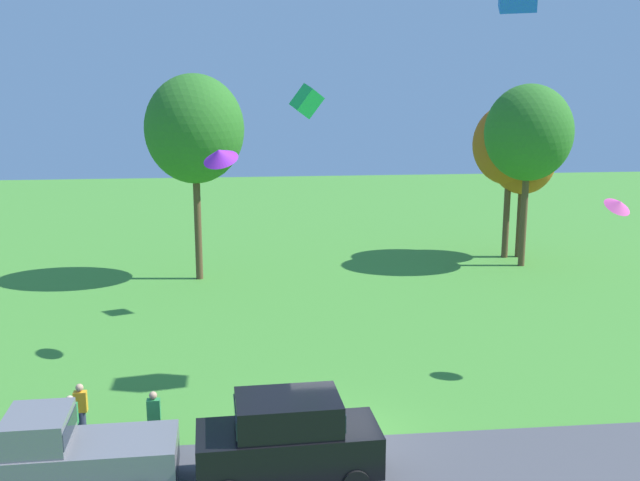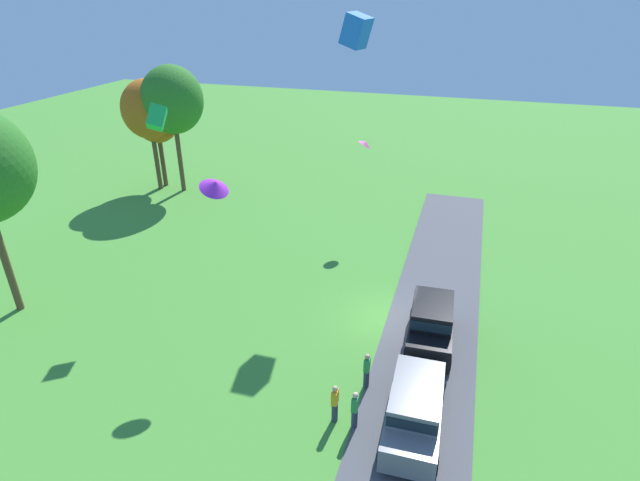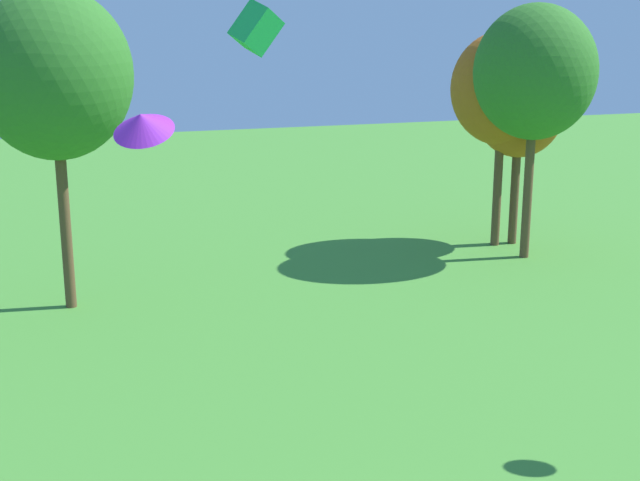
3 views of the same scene
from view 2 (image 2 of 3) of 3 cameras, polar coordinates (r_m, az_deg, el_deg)
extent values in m
plane|color=#478E33|center=(25.53, 7.93, -8.98)|extent=(120.00, 120.00, 0.00)
cube|color=#4C4C51|center=(25.37, 12.60, -9.60)|extent=(36.00, 4.40, 0.06)
cube|color=slate|center=(19.71, 10.73, -18.71)|extent=(5.05, 2.03, 1.00)
cube|color=slate|center=(18.51, 10.70, -18.48)|extent=(1.55, 1.80, 0.80)
cube|color=#19232D|center=(18.51, 10.70, -18.48)|extent=(1.58, 1.77, 0.44)
cylinder|color=black|center=(18.93, 12.96, -23.73)|extent=(0.69, 0.26, 0.68)
cylinder|color=black|center=(18.96, 7.06, -22.96)|extent=(0.69, 0.26, 0.68)
cylinder|color=black|center=(21.29, 13.63, -16.77)|extent=(0.69, 0.26, 0.68)
cylinder|color=black|center=(21.31, 8.61, -16.13)|extent=(0.69, 0.26, 0.68)
cube|color=black|center=(23.70, 12.50, -9.75)|extent=(4.68, 2.10, 1.10)
cube|color=black|center=(23.15, 12.74, -7.81)|extent=(2.68, 1.87, 0.84)
cube|color=#19232D|center=(23.15, 12.74, -7.81)|extent=(2.73, 1.84, 0.46)
cylinder|color=black|center=(22.82, 14.44, -13.40)|extent=(0.69, 0.27, 0.68)
cylinder|color=black|center=(22.81, 9.81, -12.88)|extent=(0.69, 0.27, 0.68)
cylinder|color=black|center=(25.32, 14.65, -8.92)|extent=(0.69, 0.27, 0.68)
cylinder|color=black|center=(25.31, 10.54, -8.45)|extent=(0.69, 0.27, 0.68)
cylinder|color=#2D334C|center=(21.43, 5.31, -15.46)|extent=(0.24, 0.24, 0.88)
cube|color=#2D8E47|center=(20.94, 5.39, -13.96)|extent=(0.36, 0.22, 0.60)
sphere|color=tan|center=(20.67, 5.44, -13.08)|extent=(0.22, 0.22, 0.22)
cylinder|color=#2D334C|center=(20.06, 1.69, -18.98)|extent=(0.24, 0.24, 0.88)
cube|color=orange|center=(19.53, 1.72, -17.47)|extent=(0.36, 0.22, 0.60)
sphere|color=tan|center=(19.24, 1.74, -16.57)|extent=(0.22, 0.22, 0.22)
cylinder|color=#2D334C|center=(19.86, 3.95, -19.63)|extent=(0.24, 0.24, 0.88)
cube|color=#2D8E47|center=(19.34, 4.02, -18.12)|extent=(0.36, 0.22, 0.60)
sphere|color=beige|center=(19.04, 4.06, -17.22)|extent=(0.22, 0.22, 0.22)
cylinder|color=brown|center=(29.16, -32.24, -2.12)|extent=(0.36, 0.36, 5.48)
cylinder|color=brown|center=(43.04, -18.14, 8.58)|extent=(0.36, 0.36, 4.65)
ellipsoid|color=#B25B19|center=(42.01, -18.97, 14.02)|extent=(4.19, 4.19, 4.61)
cylinder|color=brown|center=(42.03, -15.70, 8.89)|extent=(0.36, 0.36, 5.21)
ellipsoid|color=#2D7023|center=(40.91, -16.54, 15.17)|extent=(4.69, 4.69, 5.16)
cylinder|color=brown|center=(43.79, -17.53, 8.56)|extent=(0.36, 0.36, 4.06)
ellipsoid|color=#B25B19|center=(42.86, -18.21, 13.22)|extent=(3.66, 3.66, 4.02)
cone|color=purple|center=(21.42, -11.92, 6.20)|extent=(1.70, 1.73, 0.93)
cone|color=#EA4C9E|center=(32.44, 5.19, 11.03)|extent=(1.17, 1.17, 0.69)
cube|color=green|center=(26.33, -18.16, 13.22)|extent=(1.49, 1.06, 1.50)
cube|color=blue|center=(27.51, 4.17, 22.81)|extent=(1.49, 1.73, 1.81)
camera|label=1|loc=(25.13, 58.22, 3.13)|focal=42.00mm
camera|label=3|loc=(18.35, 43.16, 3.53)|focal=50.00mm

